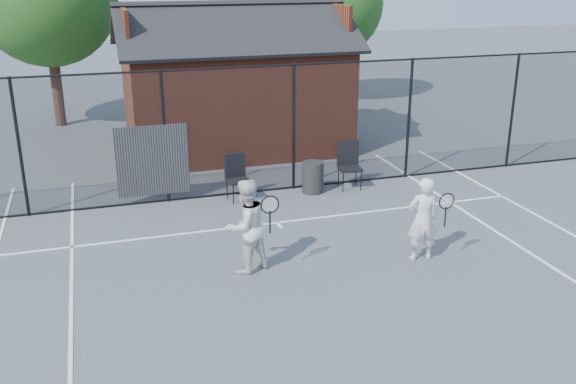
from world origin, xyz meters
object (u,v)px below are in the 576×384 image
object	(u,v)px
chair_left	(238,178)
waste_bin	(313,177)
player_back	(246,226)
chair_right	(350,166)
player_front	(423,219)
clubhouse	(235,94)

from	to	relation	value
chair_left	waste_bin	bearing A→B (deg)	-7.85
player_back	chair_right	distance (m)	4.95
player_front	waste_bin	xyz separation A→B (m)	(-0.66, 4.06, -0.42)
player_front	chair_left	distance (m)	4.75
waste_bin	player_back	bearing A→B (deg)	-125.01
clubhouse	chair_right	distance (m)	4.87
clubhouse	chair_right	xyz separation A→B (m)	(1.80, -4.40, -1.05)
chair_left	waste_bin	size ratio (longest dim) A/B	1.40
player_front	chair_right	size ratio (longest dim) A/B	1.43
player_front	waste_bin	bearing A→B (deg)	99.27
waste_bin	player_front	bearing A→B (deg)	-80.73
clubhouse	chair_left	world-z (taller)	clubhouse
player_back	waste_bin	size ratio (longest dim) A/B	2.27
player_back	waste_bin	xyz separation A→B (m)	(2.49, 3.55, -0.47)
chair_right	waste_bin	distance (m)	0.96
chair_left	chair_right	world-z (taller)	chair_right
clubhouse	chair_right	size ratio (longest dim) A/B	5.89
chair_right	player_front	bearing A→B (deg)	-86.80
player_back	chair_left	xyz separation A→B (m)	(0.69, 3.55, -0.33)
chair_left	clubhouse	bearing A→B (deg)	70.00
chair_right	chair_left	bearing A→B (deg)	-172.87
player_front	chair_left	xyz separation A→B (m)	(-2.46, 4.06, -0.27)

